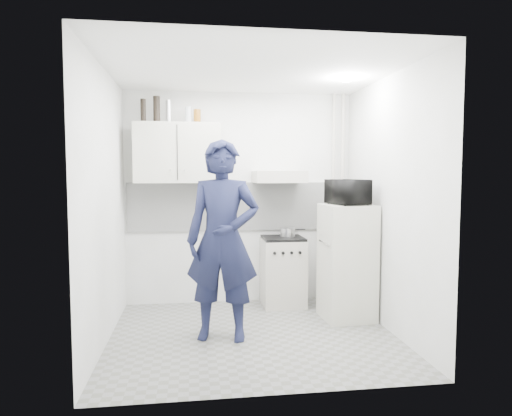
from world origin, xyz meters
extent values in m
plane|color=slate|center=(0.00, 0.00, 0.00)|extent=(2.80, 2.80, 0.00)
plane|color=white|center=(0.00, 0.00, 2.60)|extent=(2.80, 2.80, 0.00)
plane|color=beige|center=(0.00, 1.25, 1.30)|extent=(2.80, 0.00, 2.80)
plane|color=beige|center=(-1.40, 0.00, 1.30)|extent=(0.00, 2.60, 2.60)
plane|color=beige|center=(1.40, 0.00, 1.30)|extent=(0.00, 2.60, 2.60)
imported|color=#151833|center=(-0.30, -0.04, 0.97)|extent=(0.79, 0.60, 1.94)
cube|color=#B9B3A5|center=(0.50, 1.00, 0.41)|extent=(0.51, 0.51, 0.81)
cube|color=silver|center=(1.10, 0.39, 0.64)|extent=(0.55, 0.55, 1.27)
cube|color=black|center=(0.50, 1.00, 0.83)|extent=(0.49, 0.49, 0.03)
cylinder|color=silver|center=(0.57, 1.06, 0.89)|extent=(0.18, 0.18, 0.10)
imported|color=black|center=(1.10, 0.39, 1.41)|extent=(0.54, 0.41, 0.27)
cylinder|color=black|center=(-1.14, 1.07, 2.34)|extent=(0.06, 0.06, 0.27)
cylinder|color=black|center=(-0.99, 1.07, 2.35)|extent=(0.08, 0.08, 0.30)
cylinder|color=silver|center=(-0.85, 1.07, 2.33)|extent=(0.06, 0.06, 0.26)
cylinder|color=#B2B7BC|center=(-0.62, 1.07, 2.29)|extent=(0.08, 0.08, 0.19)
cylinder|color=brown|center=(-0.52, 1.07, 2.28)|extent=(0.09, 0.09, 0.16)
cube|color=silver|center=(-0.75, 1.07, 1.85)|extent=(1.00, 0.35, 0.70)
cube|color=#B9B3A5|center=(0.45, 1.00, 1.57)|extent=(0.60, 0.50, 0.14)
cube|color=white|center=(0.00, 1.24, 1.20)|extent=(2.74, 0.03, 0.60)
cylinder|color=#B9B3A5|center=(1.30, 1.17, 1.30)|extent=(0.05, 0.05, 2.60)
cylinder|color=#B9B3A5|center=(1.18, 1.17, 1.30)|extent=(0.04, 0.04, 2.60)
cylinder|color=white|center=(1.00, 0.20, 2.57)|extent=(0.10, 0.10, 0.02)
camera|label=1|loc=(-0.58, -4.40, 1.61)|focal=32.00mm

